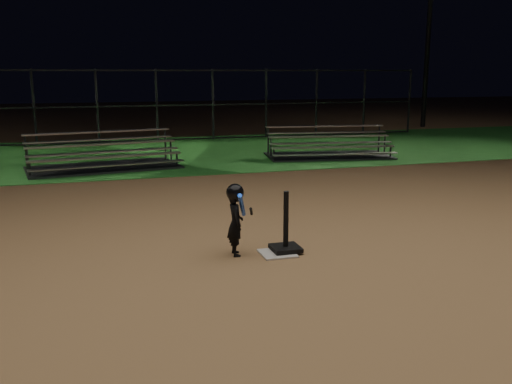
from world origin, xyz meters
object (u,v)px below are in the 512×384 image
(child_batter, at_px, (236,217))
(bleacher_left, at_px, (104,162))
(batting_tee, at_px, (286,239))
(bleacher_right, at_px, (329,151))
(home_plate, at_px, (277,253))
(light_pole_right, at_px, (431,11))

(child_batter, height_order, bleacher_left, child_batter)
(batting_tee, relative_size, child_batter, 0.85)
(bleacher_left, bearing_deg, child_batter, -87.58)
(child_batter, bearing_deg, bleacher_right, -29.89)
(home_plate, xyz_separation_m, bleacher_left, (-2.01, 7.65, 0.17))
(home_plate, relative_size, child_batter, 0.46)
(child_batter, bearing_deg, batting_tee, -94.73)
(child_batter, xyz_separation_m, bleacher_left, (-1.47, 7.51, -0.33))
(child_batter, relative_size, bleacher_right, 0.26)
(batting_tee, distance_m, bleacher_left, 7.89)
(bleacher_left, bearing_deg, home_plate, -83.91)
(batting_tee, bearing_deg, bleacher_right, 62.20)
(bleacher_right, distance_m, light_pole_right, 11.55)
(batting_tee, height_order, light_pole_right, light_pole_right)
(child_batter, distance_m, light_pole_right, 19.90)
(home_plate, relative_size, light_pole_right, 0.05)
(bleacher_left, height_order, light_pole_right, light_pole_right)
(home_plate, xyz_separation_m, child_batter, (-0.54, 0.14, 0.51))
(child_batter, relative_size, light_pole_right, 0.12)
(batting_tee, bearing_deg, bleacher_left, 105.80)
(home_plate, height_order, bleacher_left, bleacher_left)
(home_plate, bearing_deg, bleacher_left, 104.74)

